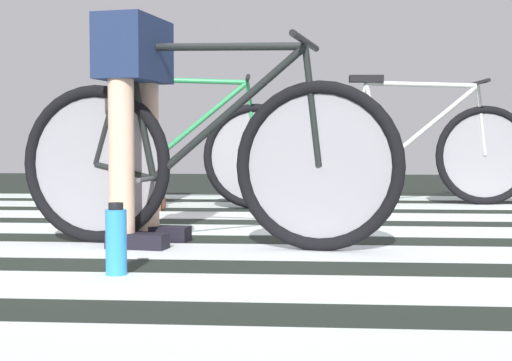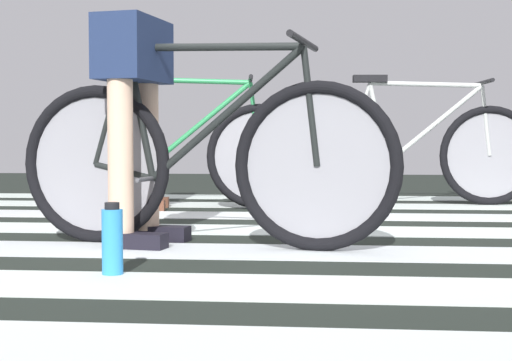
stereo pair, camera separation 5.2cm
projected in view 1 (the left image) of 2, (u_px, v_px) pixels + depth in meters
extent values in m
cube|color=black|center=(242.00, 242.00, 3.57)|extent=(18.00, 14.00, 0.02)
cube|color=silver|center=(129.00, 349.00, 1.69)|extent=(5.20, 0.44, 0.00)
cube|color=silver|center=(205.00, 286.00, 2.42)|extent=(5.20, 0.44, 0.00)
cube|color=silver|center=(218.00, 251.00, 3.18)|extent=(5.20, 0.44, 0.00)
cube|color=silver|center=(272.00, 230.00, 3.93)|extent=(5.20, 0.44, 0.00)
cube|color=silver|center=(255.00, 216.00, 4.70)|extent=(5.20, 0.44, 0.00)
cube|color=silver|center=(253.00, 205.00, 5.46)|extent=(5.20, 0.44, 0.00)
cube|color=silver|center=(285.00, 197.00, 6.20)|extent=(5.20, 0.44, 0.00)
torus|color=black|center=(96.00, 164.00, 3.43)|extent=(0.71, 0.18, 0.72)
torus|color=black|center=(319.00, 166.00, 3.17)|extent=(0.71, 0.18, 0.72)
cylinder|color=gray|center=(96.00, 164.00, 3.43)|extent=(0.60, 0.11, 0.61)
cylinder|color=gray|center=(319.00, 166.00, 3.17)|extent=(0.60, 0.11, 0.61)
cylinder|color=black|center=(214.00, 47.00, 3.26)|extent=(0.79, 0.17, 0.05)
cylinder|color=black|center=(227.00, 114.00, 3.26)|extent=(0.70, 0.16, 0.59)
cylinder|color=black|center=(141.00, 113.00, 3.36)|extent=(0.16, 0.06, 0.59)
cylinder|color=black|center=(124.00, 171.00, 3.40)|extent=(0.29, 0.08, 0.09)
cylinder|color=black|center=(112.00, 106.00, 3.40)|extent=(0.19, 0.06, 0.53)
cylinder|color=black|center=(312.00, 106.00, 3.17)|extent=(0.09, 0.04, 0.50)
cube|color=black|center=(127.00, 40.00, 3.36)|extent=(0.25, 0.13, 0.05)
cylinder|color=black|center=(305.00, 41.00, 3.16)|extent=(0.12, 0.52, 0.03)
cylinder|color=#4C4C51|center=(154.00, 178.00, 3.36)|extent=(0.08, 0.34, 0.02)
cylinder|color=beige|center=(147.00, 131.00, 3.51)|extent=(0.11, 0.11, 0.92)
cylinder|color=beige|center=(121.00, 131.00, 3.24)|extent=(0.11, 0.11, 0.92)
cube|color=navy|center=(134.00, 50.00, 3.36)|extent=(0.29, 0.44, 0.28)
cube|color=black|center=(162.00, 234.00, 3.52)|extent=(0.27, 0.14, 0.07)
cube|color=black|center=(137.00, 241.00, 3.25)|extent=(0.27, 0.14, 0.07)
torus|color=black|center=(105.00, 157.00, 5.12)|extent=(0.72, 0.14, 0.72)
torus|color=black|center=(256.00, 156.00, 5.16)|extent=(0.72, 0.14, 0.72)
cylinder|color=gray|center=(105.00, 157.00, 5.12)|extent=(0.60, 0.08, 0.61)
cylinder|color=gray|center=(256.00, 156.00, 5.16)|extent=(0.60, 0.08, 0.61)
cylinder|color=#2B8B4E|center=(188.00, 81.00, 5.12)|extent=(0.80, 0.13, 0.05)
cylinder|color=#2B8B4E|center=(197.00, 124.00, 5.13)|extent=(0.70, 0.11, 0.59)
cylinder|color=#2B8B4E|center=(138.00, 122.00, 5.12)|extent=(0.16, 0.05, 0.59)
cylinder|color=#2B8B4E|center=(126.00, 161.00, 5.13)|extent=(0.29, 0.06, 0.09)
cylinder|color=#2B8B4E|center=(117.00, 118.00, 5.11)|extent=(0.19, 0.05, 0.53)
cylinder|color=#2B8B4E|center=(252.00, 120.00, 5.15)|extent=(0.09, 0.04, 0.50)
cube|color=black|center=(128.00, 75.00, 5.10)|extent=(0.25, 0.12, 0.05)
cylinder|color=black|center=(247.00, 79.00, 5.13)|extent=(0.09, 0.52, 0.03)
cylinder|color=#4C4C51|center=(147.00, 165.00, 5.14)|extent=(0.06, 0.34, 0.02)
cylinder|color=beige|center=(136.00, 133.00, 5.26)|extent=(0.11, 0.11, 0.93)
cylinder|color=beige|center=(130.00, 133.00, 4.98)|extent=(0.11, 0.11, 0.93)
cube|color=#552129|center=(133.00, 79.00, 5.10)|extent=(0.27, 0.43, 0.28)
cube|color=#563021|center=(146.00, 202.00, 5.29)|extent=(0.27, 0.13, 0.07)
cube|color=#563021|center=(142.00, 206.00, 5.01)|extent=(0.27, 0.13, 0.07)
torus|color=black|center=(343.00, 156.00, 5.47)|extent=(0.72, 0.11, 0.72)
torus|color=black|center=(485.00, 156.00, 5.47)|extent=(0.72, 0.11, 0.72)
cylinder|color=gray|center=(343.00, 156.00, 5.47)|extent=(0.61, 0.05, 0.61)
cylinder|color=gray|center=(485.00, 156.00, 5.47)|extent=(0.61, 0.05, 0.61)
cylinder|color=#B4B9B6|center=(422.00, 84.00, 5.44)|extent=(0.80, 0.10, 0.05)
cylinder|color=#B4B9B6|center=(430.00, 125.00, 5.46)|extent=(0.70, 0.09, 0.59)
cylinder|color=#B4B9B6|center=(374.00, 124.00, 5.46)|extent=(0.16, 0.05, 0.59)
cylinder|color=#B4B9B6|center=(363.00, 160.00, 5.47)|extent=(0.29, 0.05, 0.09)
cylinder|color=#B4B9B6|center=(355.00, 119.00, 5.46)|extent=(0.19, 0.04, 0.53)
cylinder|color=#B4B9B6|center=(482.00, 121.00, 5.46)|extent=(0.09, 0.04, 0.50)
cube|color=black|center=(366.00, 79.00, 5.44)|extent=(0.25, 0.11, 0.05)
cylinder|color=black|center=(478.00, 83.00, 5.44)|extent=(0.07, 0.52, 0.03)
cylinder|color=#4C4C51|center=(382.00, 164.00, 5.47)|extent=(0.05, 0.34, 0.02)
cylinder|color=#2C8BD9|center=(116.00, 243.00, 2.61)|extent=(0.07, 0.07, 0.23)
cylinder|color=black|center=(116.00, 206.00, 2.61)|extent=(0.05, 0.05, 0.02)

